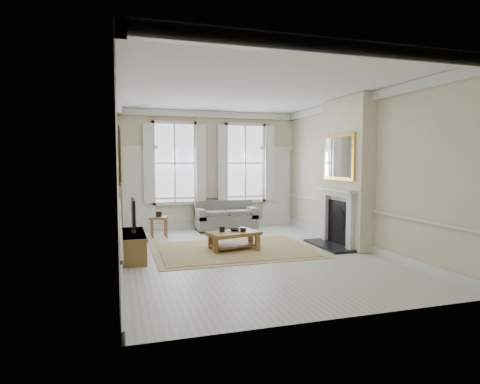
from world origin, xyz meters
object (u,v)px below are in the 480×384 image
object	(u,v)px
coffee_table	(234,235)
tv_stand	(133,246)
side_table	(159,221)
sofa	(225,218)

from	to	relation	value
coffee_table	tv_stand	distance (m)	2.16
side_table	tv_stand	xyz separation A→B (m)	(-0.73, -2.22, -0.16)
coffee_table	side_table	bearing A→B (deg)	111.73
coffee_table	tv_stand	size ratio (longest dim) A/B	0.83
sofa	tv_stand	xyz separation A→B (m)	(-2.66, -2.76, -0.09)
sofa	side_table	xyz separation A→B (m)	(-1.93, -0.55, 0.07)
side_table	coffee_table	distance (m)	2.52
sofa	tv_stand	world-z (taller)	sofa
tv_stand	side_table	bearing A→B (deg)	71.79
sofa	side_table	bearing A→B (deg)	-164.16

